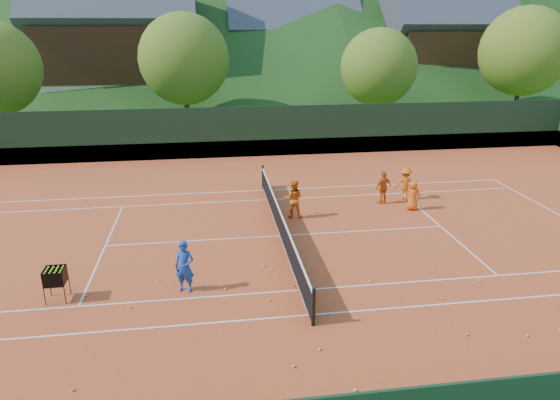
{
  "coord_description": "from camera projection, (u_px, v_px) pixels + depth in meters",
  "views": [
    {
      "loc": [
        -2.5,
        -17.12,
        7.62
      ],
      "look_at": [
        -0.02,
        0.0,
        1.46
      ],
      "focal_mm": 32.0,
      "sensor_mm": 36.0,
      "label": 1
    }
  ],
  "objects": [
    {
      "name": "tennis_ball_17",
      "position": [
        320.0,
        349.0,
        12.24
      ],
      "size": [
        0.07,
        0.07,
        0.07
      ],
      "primitive_type": "sphere",
      "color": "yellow",
      "rests_on": "clay_court"
    },
    {
      "name": "tree_d",
      "position": [
        524.0,
        51.0,
        38.61
      ],
      "size": [
        6.8,
        6.8,
        8.93
      ],
      "color": "#3D2718",
      "rests_on": "ground"
    },
    {
      "name": "tennis_ball_7",
      "position": [
        269.0,
        300.0,
        14.41
      ],
      "size": [
        0.07,
        0.07,
        0.07
      ],
      "primitive_type": "sphere",
      "color": "yellow",
      "rests_on": "clay_court"
    },
    {
      "name": "chalet_right",
      "position": [
        442.0,
        49.0,
        47.76
      ],
      "size": [
        11.5,
        8.82,
        11.91
      ],
      "color": "beige",
      "rests_on": "ground"
    },
    {
      "name": "tennis_ball_0",
      "position": [
        225.0,
        289.0,
        15.01
      ],
      "size": [
        0.07,
        0.07,
        0.07
      ],
      "primitive_type": "sphere",
      "color": "yellow",
      "rests_on": "clay_court"
    },
    {
      "name": "chalet_left",
      "position": [
        118.0,
        47.0,
        43.58
      ],
      "size": [
        13.8,
        9.93,
        12.92
      ],
      "color": "beige",
      "rests_on": "ground"
    },
    {
      "name": "tennis_ball_12",
      "position": [
        479.0,
        281.0,
        15.5
      ],
      "size": [
        0.07,
        0.07,
        0.07
      ],
      "primitive_type": "sphere",
      "color": "yellow",
      "rests_on": "clay_court"
    },
    {
      "name": "tennis_ball_4",
      "position": [
        293.0,
        285.0,
        15.21
      ],
      "size": [
        0.07,
        0.07,
        0.07
      ],
      "primitive_type": "sphere",
      "color": "yellow",
      "rests_on": "clay_court"
    },
    {
      "name": "tennis_ball_11",
      "position": [
        356.0,
        390.0,
        10.87
      ],
      "size": [
        0.07,
        0.07,
        0.07
      ],
      "primitive_type": "sphere",
      "color": "yellow",
      "rests_on": "clay_court"
    },
    {
      "name": "tennis_net",
      "position": [
        281.0,
        223.0,
        18.68
      ],
      "size": [
        0.1,
        12.07,
        1.1
      ],
      "color": "black",
      "rests_on": "clay_court"
    },
    {
      "name": "tennis_ball_6",
      "position": [
        86.0,
        295.0,
        14.67
      ],
      "size": [
        0.07,
        0.07,
        0.07
      ],
      "primitive_type": "sphere",
      "color": "yellow",
      "rests_on": "clay_court"
    },
    {
      "name": "tennis_ball_8",
      "position": [
        159.0,
        281.0,
        15.5
      ],
      "size": [
        0.07,
        0.07,
        0.07
      ],
      "primitive_type": "sphere",
      "color": "yellow",
      "rests_on": "clay_court"
    },
    {
      "name": "perimeter_fence",
      "position": [
        281.0,
        205.0,
        18.43
      ],
      "size": [
        40.4,
        24.24,
        3.0
      ],
      "color": "black",
      "rests_on": "clay_court"
    },
    {
      "name": "tennis_ball_5",
      "position": [
        370.0,
        281.0,
        15.48
      ],
      "size": [
        0.07,
        0.07,
        0.07
      ],
      "primitive_type": "sphere",
      "color": "yellow",
      "rests_on": "clay_court"
    },
    {
      "name": "student_a",
      "position": [
        293.0,
        199.0,
        20.41
      ],
      "size": [
        0.88,
        0.75,
        1.59
      ],
      "primitive_type": "imported",
      "rotation": [
        0.0,
        0.0,
        2.92
      ],
      "color": "orange",
      "rests_on": "clay_court"
    },
    {
      "name": "student_b",
      "position": [
        383.0,
        187.0,
        22.03
      ],
      "size": [
        0.94,
        0.68,
        1.48
      ],
      "primitive_type": "imported",
      "rotation": [
        0.0,
        0.0,
        3.55
      ],
      "color": "orange",
      "rests_on": "clay_court"
    },
    {
      "name": "tree_b",
      "position": [
        184.0,
        59.0,
        35.22
      ],
      "size": [
        6.4,
        6.4,
        8.4
      ],
      "color": "#422A1A",
      "rests_on": "ground"
    },
    {
      "name": "student_c",
      "position": [
        413.0,
        195.0,
        21.27
      ],
      "size": [
        0.73,
        0.61,
        1.29
      ],
      "primitive_type": "imported",
      "rotation": [
        0.0,
        0.0,
        2.77
      ],
      "color": "orange",
      "rests_on": "clay_court"
    },
    {
      "name": "student_d",
      "position": [
        405.0,
        183.0,
        22.54
      ],
      "size": [
        1.04,
        0.72,
        1.48
      ],
      "primitive_type": "imported",
      "rotation": [
        0.0,
        0.0,
        2.95
      ],
      "color": "orange",
      "rests_on": "clay_court"
    },
    {
      "name": "tennis_ball_14",
      "position": [
        560.0,
        330.0,
        13.0
      ],
      "size": [
        0.07,
        0.07,
        0.07
      ],
      "primitive_type": "sphere",
      "color": "yellow",
      "rests_on": "clay_court"
    },
    {
      "name": "tennis_ball_1",
      "position": [
        73.0,
        390.0,
        10.89
      ],
      "size": [
        0.07,
        0.07,
        0.07
      ],
      "primitive_type": "sphere",
      "color": "yellow",
      "rests_on": "clay_court"
    },
    {
      "name": "ground",
      "position": [
        281.0,
        236.0,
        18.85
      ],
      "size": [
        400.0,
        400.0,
        0.0
      ],
      "primitive_type": "plane",
      "color": "#2F531A",
      "rests_on": "ground"
    },
    {
      "name": "court_lines",
      "position": [
        281.0,
        236.0,
        18.85
      ],
      "size": [
        23.83,
        11.03,
        0.0
      ],
      "color": "white",
      "rests_on": "clay_court"
    },
    {
      "name": "tennis_ball_10",
      "position": [
        294.0,
        366.0,
        11.64
      ],
      "size": [
        0.07,
        0.07,
        0.07
      ],
      "primitive_type": "sphere",
      "color": "yellow",
      "rests_on": "clay_court"
    },
    {
      "name": "ball_hopper",
      "position": [
        55.0,
        277.0,
        14.24
      ],
      "size": [
        0.57,
        0.57,
        1.0
      ],
      "color": "black",
      "rests_on": "clay_court"
    },
    {
      "name": "tennis_ball_2",
      "position": [
        527.0,
        336.0,
        12.77
      ],
      "size": [
        0.07,
        0.07,
        0.07
      ],
      "primitive_type": "sphere",
      "color": "yellow",
      "rests_on": "clay_court"
    },
    {
      "name": "chalet_mid",
      "position": [
        291.0,
        51.0,
        49.69
      ],
      "size": [
        12.65,
        8.82,
        11.45
      ],
      "color": "beige",
      "rests_on": "ground"
    },
    {
      "name": "tennis_ball_3",
      "position": [
        442.0,
        299.0,
        14.48
      ],
      "size": [
        0.07,
        0.07,
        0.07
      ],
      "primitive_type": "sphere",
      "color": "yellow",
      "rests_on": "clay_court"
    },
    {
      "name": "tennis_ball_9",
      "position": [
        271.0,
        269.0,
        16.21
      ],
      "size": [
        0.07,
        0.07,
        0.07
      ],
      "primitive_type": "sphere",
      "color": "yellow",
      "rests_on": "clay_court"
    },
    {
      "name": "tennis_ball_13",
      "position": [
        264.0,
        265.0,
        16.48
      ],
      "size": [
        0.07,
        0.07,
        0.07
      ],
      "primitive_type": "sphere",
      "color": "yellow",
      "rests_on": "clay_court"
    },
    {
      "name": "clay_court",
      "position": [
        281.0,
        236.0,
        18.85
      ],
      "size": [
        40.0,
        24.0,
        0.02
      ],
      "primitive_type": "cube",
      "color": "#C74620",
      "rests_on": "ground"
    },
    {
      "name": "tennis_ball_18",
      "position": [
        467.0,
        334.0,
        12.82
      ],
      "size": [
        0.07,
        0.07,
        0.07
      ],
      "primitive_type": "sphere",
      "color": "yellow",
      "rests_on": "clay_court"
    },
    {
      "name": "tree_c",
      "position": [
        379.0,
        67.0,
        36.39
      ],
      "size": [
        5.6,
        5.6,
        7.35
      ],
      "color": "#422A1A",
      "rests_on": "ground"
    },
    {
      "name": "tennis_ball_16",
      "position": [
        130.0,
        307.0,
        14.05
      ],
      "size": [
        0.07,
        0.07,
        0.07
      ],
      "primitive_type": "sphere",
      "color": "yellow",
      "rests_on": "clay_court"
    },
    {
      "name": "coach",
      "position": [
        185.0,
        267.0,
        14.71
      ],
      "size": [
        0.67,
        0.54,
        1.61
      ],
      "primitive_type": "imported",
      "rotation": [
        0.0,
        0.0,
        -0.29
      ],
      "color": "#1B44B3",
      "rests_on": "clay_court"
    }
  ]
}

